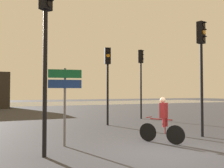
{
  "coord_description": "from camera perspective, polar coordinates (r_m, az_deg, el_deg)",
  "views": [
    {
      "loc": [
        -4.64,
        -5.81,
        1.77
      ],
      "look_at": [
        0.5,
        5.0,
        2.2
      ],
      "focal_mm": 40.0,
      "sensor_mm": 36.0,
      "label": 1
    }
  ],
  "objects": [
    {
      "name": "cyclist",
      "position": [
        9.1,
        11.52,
        -8.01
      ],
      "size": [
        0.9,
        1.5,
        1.62
      ],
      "rotation": [
        0.0,
        0.0,
        0.53
      ],
      "color": "black",
      "rests_on": "ground"
    },
    {
      "name": "traffic_light_near_left",
      "position": [
        7.38,
        -14.95,
        11.15
      ],
      "size": [
        0.41,
        0.42,
        5.01
      ],
      "rotation": [
        0.0,
        0.0,
        3.8
      ],
      "color": "black",
      "rests_on": "ground"
    },
    {
      "name": "traffic_light_far_right",
      "position": [
        17.37,
        6.64,
        2.96
      ],
      "size": [
        0.4,
        0.42,
        4.75
      ],
      "rotation": [
        0.0,
        0.0,
        3.7
      ],
      "color": "black",
      "rests_on": "ground"
    },
    {
      "name": "traffic_light_center",
      "position": [
        13.79,
        -1.01,
        2.97
      ],
      "size": [
        0.37,
        0.39,
        4.27
      ],
      "rotation": [
        0.0,
        0.0,
        2.89
      ],
      "color": "black",
      "rests_on": "ground"
    },
    {
      "name": "ground_plane",
      "position": [
        7.64,
        13.3,
        -15.39
      ],
      "size": [
        120.0,
        120.0,
        0.0
      ],
      "primitive_type": "plane",
      "color": "#333338"
    },
    {
      "name": "water_strip",
      "position": [
        42.57,
        -19.21,
        -4.32
      ],
      "size": [
        80.0,
        16.0,
        0.01
      ],
      "primitive_type": "cube",
      "color": "slate",
      "rests_on": "ground"
    },
    {
      "name": "direction_sign_post",
      "position": [
        8.45,
        -10.73,
        -1.86
      ],
      "size": [
        1.08,
        0.26,
        2.6
      ],
      "rotation": [
        0.0,
        0.0,
        2.93
      ],
      "color": "slate",
      "rests_on": "ground"
    },
    {
      "name": "traffic_light_near_right",
      "position": [
        10.92,
        19.75,
        5.88
      ],
      "size": [
        0.38,
        0.4,
        4.7
      ],
      "rotation": [
        0.0,
        0.0,
        3.45
      ],
      "color": "black",
      "rests_on": "ground"
    }
  ]
}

